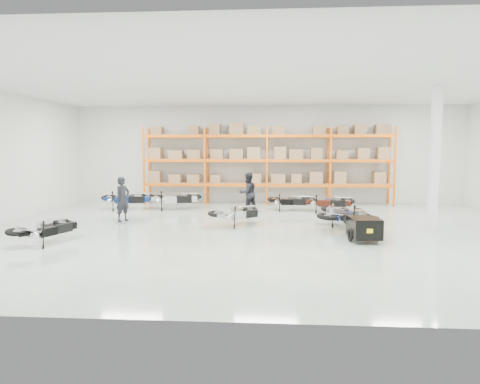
# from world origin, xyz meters

# --- Properties ---
(room) EXTENTS (18.00, 18.00, 18.00)m
(room) POSITION_xyz_m (0.00, 0.00, 2.25)
(room) COLOR silver
(room) RESTS_ON ground
(pallet_rack) EXTENTS (11.28, 0.98, 3.62)m
(pallet_rack) POSITION_xyz_m (-0.00, 6.45, 2.26)
(pallet_rack) COLOR orange
(pallet_rack) RESTS_ON ground
(structural_column) EXTENTS (0.25, 0.25, 4.50)m
(structural_column) POSITION_xyz_m (5.20, 0.50, 2.25)
(structural_column) COLOR white
(structural_column) RESTS_ON ground
(moto_blue_centre) EXTENTS (1.32, 2.08, 1.25)m
(moto_blue_centre) POSITION_xyz_m (2.27, 0.69, 0.59)
(moto_blue_centre) COLOR #07104A
(moto_blue_centre) RESTS_ON ground
(moto_silver_left) EXTENTS (1.84, 1.76, 1.10)m
(moto_silver_left) POSITION_xyz_m (-0.95, 0.95, 0.52)
(moto_silver_left) COLOR #AEB1B5
(moto_silver_left) RESTS_ON ground
(moto_black_far_left) EXTENTS (1.44, 1.90, 1.11)m
(moto_black_far_left) POSITION_xyz_m (-5.92, -2.11, 0.52)
(moto_black_far_left) COLOR black
(moto_black_far_left) RESTS_ON ground
(moto_touring_right) EXTENTS (1.13, 2.02, 1.26)m
(moto_touring_right) POSITION_xyz_m (2.71, 0.28, 0.59)
(moto_touring_right) COLOR black
(moto_touring_right) RESTS_ON ground
(trailer) EXTENTS (0.84, 1.61, 0.67)m
(trailer) POSITION_xyz_m (2.71, -1.32, 0.39)
(trailer) COLOR black
(trailer) RESTS_ON ground
(moto_back_a) EXTENTS (2.09, 1.33, 1.26)m
(moto_back_a) POSITION_xyz_m (-5.81, 4.31, 0.59)
(moto_back_a) COLOR navy
(moto_back_a) RESTS_ON ground
(moto_back_b) EXTENTS (2.08, 1.32, 1.25)m
(moto_back_b) POSITION_xyz_m (-3.85, 4.52, 0.59)
(moto_back_b) COLOR #B7BDC1
(moto_back_b) RESTS_ON ground
(moto_back_c) EXTENTS (1.73, 0.90, 1.11)m
(moto_back_c) POSITION_xyz_m (1.01, 4.48, 0.52)
(moto_back_c) COLOR black
(moto_back_c) RESTS_ON ground
(moto_back_d) EXTENTS (1.86, 1.08, 1.15)m
(moto_back_d) POSITION_xyz_m (2.49, 4.02, 0.54)
(moto_back_d) COLOR #3B130B
(moto_back_d) RESTS_ON ground
(person_left) EXTENTS (0.62, 0.68, 1.57)m
(person_left) POSITION_xyz_m (-5.05, 1.49, 0.78)
(person_left) COLOR black
(person_left) RESTS_ON ground
(person_back) EXTENTS (0.99, 0.95, 1.61)m
(person_back) POSITION_xyz_m (-0.74, 3.59, 0.81)
(person_back) COLOR black
(person_back) RESTS_ON ground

